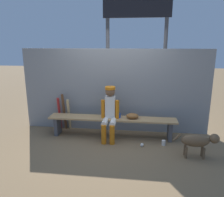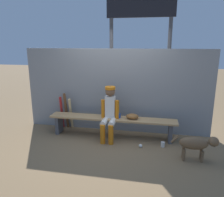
{
  "view_description": "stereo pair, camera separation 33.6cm",
  "coord_description": "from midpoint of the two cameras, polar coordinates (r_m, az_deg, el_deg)",
  "views": [
    {
      "loc": [
        0.59,
        -4.71,
        2.13
      ],
      "look_at": [
        0.0,
        0.0,
        0.92
      ],
      "focal_mm": 35.24,
      "sensor_mm": 36.0,
      "label": 1
    },
    {
      "loc": [
        0.92,
        -4.66,
        2.13
      ],
      "look_at": [
        0.0,
        0.0,
        0.92
      ],
      "focal_mm": 35.24,
      "sensor_mm": 36.0,
      "label": 2
    }
  ],
  "objects": [
    {
      "name": "ground_plane",
      "position": [
        5.2,
        -1.88,
        -9.88
      ],
      "size": [
        30.0,
        30.0,
        0.0
      ],
      "primitive_type": "plane",
      "color": "brown"
    },
    {
      "name": "bat_wood_dark",
      "position": [
        5.64,
        -14.0,
        -3.37
      ],
      "size": [
        0.09,
        0.18,
        0.92
      ],
      "primitive_type": "cylinder",
      "rotation": [
        0.12,
        0.0,
        -0.16
      ],
      "color": "brown",
      "rests_on": "ground_plane"
    },
    {
      "name": "bat_wood_natural",
      "position": [
        5.61,
        -12.82,
        -4.03
      ],
      "size": [
        0.09,
        0.24,
        0.8
      ],
      "primitive_type": "cylinder",
      "rotation": [
        0.21,
        0.0,
        0.12
      ],
      "color": "tan",
      "rests_on": "ground_plane"
    },
    {
      "name": "cup_on_ground",
      "position": [
        4.87,
        11.28,
        -11.22
      ],
      "size": [
        0.08,
        0.08,
        0.11
      ],
      "primitive_type": "cylinder",
      "color": "silver",
      "rests_on": "ground_plane"
    },
    {
      "name": "bat_aluminum_red",
      "position": [
        5.7,
        -15.13,
        -3.77
      ],
      "size": [
        0.08,
        0.15,
        0.82
      ],
      "primitive_type": "cylinder",
      "rotation": [
        0.1,
        0.0,
        -0.12
      ],
      "color": "#B22323",
      "rests_on": "ground_plane"
    },
    {
      "name": "dugout_bench",
      "position": [
        5.06,
        -1.91,
        -6.01
      ],
      "size": [
        2.91,
        0.36,
        0.47
      ],
      "color": "tan",
      "rests_on": "ground_plane"
    },
    {
      "name": "baseball_glove",
      "position": [
        4.96,
        3.39,
        -4.55
      ],
      "size": [
        0.28,
        0.2,
        0.12
      ],
      "primitive_type": "ellipsoid",
      "color": "brown",
      "rests_on": "dugout_bench"
    },
    {
      "name": "player_seated",
      "position": [
        4.87,
        -2.62,
        -3.4
      ],
      "size": [
        0.41,
        0.55,
        1.19
      ],
      "color": "silver",
      "rests_on": "ground_plane"
    },
    {
      "name": "dog",
      "position": [
        4.44,
        19.47,
        -10.38
      ],
      "size": [
        0.84,
        0.2,
        0.49
      ],
      "color": "brown",
      "rests_on": "ground_plane"
    },
    {
      "name": "scoreboard",
      "position": [
        6.08,
        5.37,
        18.86
      ],
      "size": [
        2.05,
        0.27,
        3.77
      ],
      "color": "#3F3F42",
      "rests_on": "ground_plane"
    },
    {
      "name": "cup_on_bench",
      "position": [
        4.99,
        -0.13,
        -4.45
      ],
      "size": [
        0.08,
        0.08,
        0.11
      ],
      "primitive_type": "cylinder",
      "color": "#1E47AD",
      "rests_on": "dugout_bench"
    },
    {
      "name": "baseball",
      "position": [
        4.75,
        5.74,
        -11.91
      ],
      "size": [
        0.07,
        0.07,
        0.07
      ],
      "primitive_type": "sphere",
      "color": "white",
      "rests_on": "ground_plane"
    },
    {
      "name": "chainlink_fence",
      "position": [
        5.29,
        -1.24,
        1.97
      ],
      "size": [
        4.49,
        0.03,
        2.0
      ],
      "primitive_type": "cube",
      "color": "gray",
      "rests_on": "ground_plane"
    }
  ]
}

